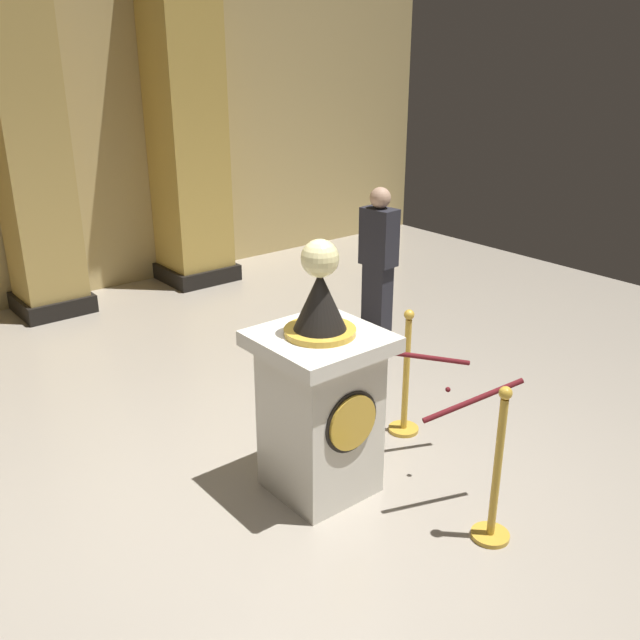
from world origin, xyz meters
TOP-DOWN VIEW (x-y plane):
  - ground_plane at (0.00, 0.00)m, footprint 12.29×12.29m
  - back_wall at (0.00, 5.22)m, footprint 12.29×0.16m
  - pedestal_clock at (0.20, 0.09)m, footprint 0.77×0.77m
  - stanchion_near at (0.69, -0.99)m, footprint 0.24×0.24m
  - stanchion_far at (1.20, 0.27)m, footprint 0.24×0.24m
  - velvet_rope at (0.94, -0.36)m, footprint 0.91×0.92m
  - column_right at (1.89, 4.76)m, footprint 0.90×0.90m
  - column_centre_rear at (0.00, 4.76)m, footprint 0.81×0.81m
  - bystander_guest at (2.40, 1.85)m, footprint 0.25×0.38m

SIDE VIEW (x-z plane):
  - ground_plane at x=0.00m, z-range 0.00..0.00m
  - stanchion_far at x=1.20m, z-range -0.16..0.88m
  - stanchion_near at x=0.69m, z-range -0.16..0.89m
  - pedestal_clock at x=0.20m, z-range -0.18..1.59m
  - velvet_rope at x=0.94m, z-range 0.68..0.90m
  - bystander_guest at x=2.40m, z-range 0.04..1.61m
  - column_right at x=1.89m, z-range -0.01..4.01m
  - column_centre_rear at x=0.00m, z-range -0.01..4.01m
  - back_wall at x=0.00m, z-range 0.00..4.19m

